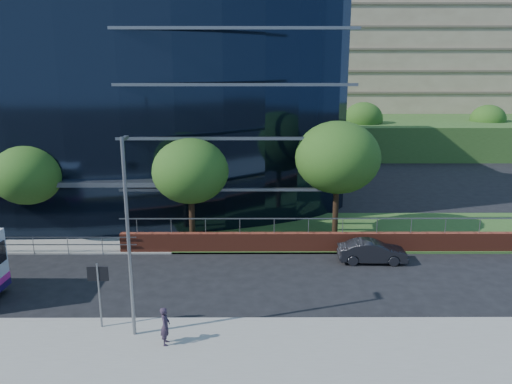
{
  "coord_description": "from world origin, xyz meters",
  "views": [
    {
      "loc": [
        10.84,
        -20.35,
        10.65
      ],
      "look_at": [
        10.94,
        8.0,
        3.5
      ],
      "focal_mm": 35.0,
      "sensor_mm": 36.0,
      "label": 1
    }
  ],
  "objects_px": {
    "tree_far_b": "(28,175)",
    "pedestrian": "(165,326)",
    "streetlight_east": "(128,233)",
    "tree_far_d": "(338,157)",
    "tree_dist_f": "(488,120)",
    "tree_far_c": "(190,171)",
    "street_sign": "(98,282)",
    "parked_car": "(372,252)",
    "tree_dist_e": "(363,119)"
  },
  "relations": [
    {
      "from": "tree_far_c",
      "to": "parked_car",
      "type": "relative_size",
      "value": 1.71
    },
    {
      "from": "tree_dist_f",
      "to": "parked_car",
      "type": "height_order",
      "value": "tree_dist_f"
    },
    {
      "from": "street_sign",
      "to": "tree_far_b",
      "type": "distance_m",
      "value": 13.54
    },
    {
      "from": "streetlight_east",
      "to": "parked_car",
      "type": "relative_size",
      "value": 2.1
    },
    {
      "from": "tree_far_d",
      "to": "parked_car",
      "type": "height_order",
      "value": "tree_far_d"
    },
    {
      "from": "parked_car",
      "to": "tree_dist_f",
      "type": "bearing_deg",
      "value": -30.11
    },
    {
      "from": "street_sign",
      "to": "parked_car",
      "type": "distance_m",
      "value": 14.95
    },
    {
      "from": "streetlight_east",
      "to": "pedestrian",
      "type": "xyz_separation_m",
      "value": [
        1.39,
        -0.76,
        -3.52
      ]
    },
    {
      "from": "tree_far_b",
      "to": "parked_car",
      "type": "bearing_deg",
      "value": -10.36
    },
    {
      "from": "streetlight_east",
      "to": "tree_dist_f",
      "type": "bearing_deg",
      "value": 52.42
    },
    {
      "from": "tree_dist_f",
      "to": "pedestrian",
      "type": "relative_size",
      "value": 3.95
    },
    {
      "from": "street_sign",
      "to": "tree_far_d",
      "type": "distance_m",
      "value": 16.61
    },
    {
      "from": "tree_far_b",
      "to": "pedestrian",
      "type": "xyz_separation_m",
      "value": [
        10.39,
        -12.43,
        -3.29
      ]
    },
    {
      "from": "tree_far_c",
      "to": "tree_far_d",
      "type": "height_order",
      "value": "tree_far_d"
    },
    {
      "from": "street_sign",
      "to": "parked_car",
      "type": "bearing_deg",
      "value": 29.63
    },
    {
      "from": "tree_dist_e",
      "to": "pedestrian",
      "type": "bearing_deg",
      "value": -111.15
    },
    {
      "from": "tree_dist_f",
      "to": "tree_far_c",
      "type": "bearing_deg",
      "value": -135.0
    },
    {
      "from": "tree_dist_e",
      "to": "parked_car",
      "type": "bearing_deg",
      "value": -100.87
    },
    {
      "from": "tree_far_d",
      "to": "tree_dist_f",
      "type": "xyz_separation_m",
      "value": [
        24.0,
        32.0,
        -0.98
      ]
    },
    {
      "from": "tree_far_b",
      "to": "tree_far_d",
      "type": "distance_m",
      "value": 19.03
    },
    {
      "from": "street_sign",
      "to": "tree_far_d",
      "type": "relative_size",
      "value": 0.38
    },
    {
      "from": "street_sign",
      "to": "pedestrian",
      "type": "relative_size",
      "value": 1.83
    },
    {
      "from": "tree_dist_e",
      "to": "streetlight_east",
      "type": "relative_size",
      "value": 0.81
    },
    {
      "from": "tree_far_b",
      "to": "tree_dist_f",
      "type": "relative_size",
      "value": 1.0
    },
    {
      "from": "street_sign",
      "to": "pedestrian",
      "type": "bearing_deg",
      "value": -24.91
    },
    {
      "from": "streetlight_east",
      "to": "pedestrian",
      "type": "height_order",
      "value": "streetlight_east"
    },
    {
      "from": "tree_far_b",
      "to": "tree_far_d",
      "type": "relative_size",
      "value": 0.81
    },
    {
      "from": "tree_far_d",
      "to": "tree_dist_f",
      "type": "relative_size",
      "value": 1.23
    },
    {
      "from": "tree_far_c",
      "to": "tree_dist_f",
      "type": "xyz_separation_m",
      "value": [
        33.0,
        33.0,
        -0.33
      ]
    },
    {
      "from": "tree_dist_e",
      "to": "pedestrian",
      "type": "xyz_separation_m",
      "value": [
        -16.61,
        -42.93,
        -3.62
      ]
    },
    {
      "from": "tree_far_c",
      "to": "tree_dist_e",
      "type": "relative_size",
      "value": 1.0
    },
    {
      "from": "tree_far_d",
      "to": "parked_car",
      "type": "xyz_separation_m",
      "value": [
        1.42,
        -4.23,
        -4.56
      ]
    },
    {
      "from": "tree_far_b",
      "to": "tree_dist_e",
      "type": "distance_m",
      "value": 40.74
    },
    {
      "from": "tree_dist_e",
      "to": "tree_dist_f",
      "type": "distance_m",
      "value": 16.13
    },
    {
      "from": "tree_dist_e",
      "to": "tree_far_c",
      "type": "bearing_deg",
      "value": -118.74
    },
    {
      "from": "tree_far_c",
      "to": "tree_dist_e",
      "type": "distance_m",
      "value": 35.36
    },
    {
      "from": "tree_dist_f",
      "to": "streetlight_east",
      "type": "relative_size",
      "value": 0.76
    },
    {
      "from": "parked_car",
      "to": "pedestrian",
      "type": "height_order",
      "value": "pedestrian"
    },
    {
      "from": "parked_car",
      "to": "streetlight_east",
      "type": "bearing_deg",
      "value": 126.61
    },
    {
      "from": "tree_far_b",
      "to": "pedestrian",
      "type": "height_order",
      "value": "tree_far_b"
    },
    {
      "from": "tree_far_b",
      "to": "tree_far_c",
      "type": "xyz_separation_m",
      "value": [
        10.0,
        -0.5,
        0.33
      ]
    },
    {
      "from": "streetlight_east",
      "to": "pedestrian",
      "type": "distance_m",
      "value": 3.87
    },
    {
      "from": "tree_far_d",
      "to": "parked_car",
      "type": "distance_m",
      "value": 6.39
    },
    {
      "from": "street_sign",
      "to": "tree_far_b",
      "type": "height_order",
      "value": "tree_far_b"
    },
    {
      "from": "tree_far_d",
      "to": "tree_dist_f",
      "type": "distance_m",
      "value": 40.01
    },
    {
      "from": "pedestrian",
      "to": "tree_dist_f",
      "type": "bearing_deg",
      "value": -38.69
    },
    {
      "from": "street_sign",
      "to": "tree_far_c",
      "type": "relative_size",
      "value": 0.43
    },
    {
      "from": "tree_far_c",
      "to": "tree_far_d",
      "type": "bearing_deg",
      "value": 6.34
    },
    {
      "from": "street_sign",
      "to": "tree_far_b",
      "type": "xyz_separation_m",
      "value": [
        -7.5,
        11.09,
        2.06
      ]
    },
    {
      "from": "tree_far_d",
      "to": "pedestrian",
      "type": "bearing_deg",
      "value": -123.64
    }
  ]
}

